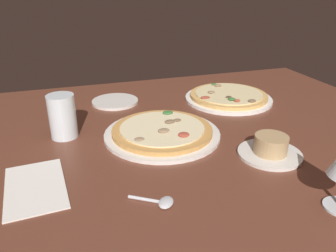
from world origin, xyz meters
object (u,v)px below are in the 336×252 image
at_px(pizza_main, 162,132).
at_px(ramekin_on_saucer, 270,148).
at_px(paper_menu, 35,187).
at_px(water_glass, 63,119).
at_px(spoon, 161,202).
at_px(side_plate, 115,101).
at_px(pizza_side, 228,97).

distance_m(pizza_main, ramekin_on_saucer, 0.29).
bearing_deg(paper_menu, water_glass, -110.81).
bearing_deg(spoon, side_plate, -91.03).
xyz_separation_m(water_glass, side_plate, (-0.18, -0.22, -0.05)).
height_order(pizza_main, pizza_side, same).
distance_m(pizza_side, paper_menu, 0.73).
height_order(pizza_side, side_plate, pizza_side).
distance_m(ramekin_on_saucer, paper_menu, 0.54).
distance_m(pizza_main, paper_menu, 0.36).
relative_size(pizza_side, ramekin_on_saucer, 1.96).
bearing_deg(paper_menu, pizza_side, -154.44).
relative_size(pizza_main, paper_menu, 1.60).
bearing_deg(ramekin_on_saucer, side_plate, -58.69).
xyz_separation_m(pizza_main, water_glass, (0.25, -0.08, 0.04)).
xyz_separation_m(pizza_side, ramekin_on_saucer, (0.09, 0.39, 0.01)).
relative_size(ramekin_on_saucer, water_glass, 1.31).
distance_m(water_glass, side_plate, 0.29).
distance_m(water_glass, spoon, 0.40).
relative_size(pizza_side, water_glass, 2.56).
xyz_separation_m(paper_menu, spoon, (-0.23, 0.13, 0.00)).
bearing_deg(pizza_side, side_plate, -13.81).
bearing_deg(side_plate, ramekin_on_saucer, 121.31).
bearing_deg(ramekin_on_saucer, paper_menu, -3.18).
xyz_separation_m(ramekin_on_saucer, paper_menu, (0.54, -0.03, -0.02)).
relative_size(pizza_main, ramekin_on_saucer, 2.04).
bearing_deg(side_plate, paper_menu, 61.97).
bearing_deg(ramekin_on_saucer, pizza_side, -102.77).
xyz_separation_m(pizza_side, side_plate, (0.39, -0.09, -0.01)).
relative_size(pizza_main, spoon, 3.56).
xyz_separation_m(pizza_side, paper_menu, (0.63, 0.36, -0.01)).
distance_m(pizza_main, side_plate, 0.31).
height_order(ramekin_on_saucer, paper_menu, ramekin_on_saucer).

